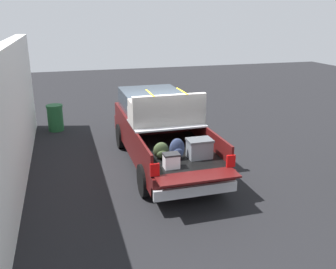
{
  "coord_description": "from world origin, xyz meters",
  "views": [
    {
      "loc": [
        -9.53,
        2.59,
        4.14
      ],
      "look_at": [
        -0.6,
        0.0,
        1.1
      ],
      "focal_mm": 39.17,
      "sensor_mm": 36.0,
      "label": 1
    }
  ],
  "objects": [
    {
      "name": "ground_plane",
      "position": [
        0.0,
        0.0,
        0.0
      ],
      "size": [
        40.0,
        40.0,
        0.0
      ],
      "primitive_type": "plane",
      "color": "black"
    },
    {
      "name": "pickup_truck",
      "position": [
        0.38,
        -0.0,
        0.97
      ],
      "size": [
        6.05,
        2.06,
        2.23
      ],
      "color": "#470F0F",
      "rests_on": "ground_plane"
    },
    {
      "name": "building_facade",
      "position": [
        -0.82,
        3.88,
        1.74
      ],
      "size": [
        11.9,
        0.36,
        3.48
      ],
      "primitive_type": "cube",
      "color": "white",
      "rests_on": "ground_plane"
    },
    {
      "name": "trash_can",
      "position": [
        4.29,
        2.96,
        0.5
      ],
      "size": [
        0.6,
        0.6,
        0.98
      ],
      "color": "#1E592D",
      "rests_on": "ground_plane"
    }
  ]
}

